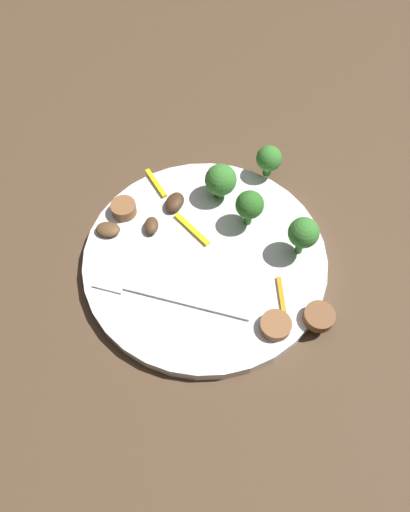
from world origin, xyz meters
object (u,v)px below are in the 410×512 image
at_px(broccoli_floret_3, 250,205).
at_px(sausage_slice_2, 124,208).
at_px(broccoli_floret_2, 303,233).
at_px(mushroom_1, 108,229).
at_px(pepper_strip_0, 192,229).
at_px(mushroom_2, 151,226).
at_px(fork, 158,296).
at_px(pepper_strip_2, 281,294).
at_px(mushroom_0, 175,202).
at_px(sausage_slice_1, 276,325).
at_px(pepper_strip_1, 156,183).
at_px(plate, 205,260).
at_px(broccoli_floret_1, 269,159).
at_px(sausage_slice_0, 319,317).
at_px(broccoli_floret_0, 221,180).

bearing_deg(broccoli_floret_3, sausage_slice_2, -13.72).
relative_size(broccoli_floret_2, mushroom_1, 1.91).
height_order(mushroom_1, pepper_strip_0, mushroom_1).
distance_m(broccoli_floret_2, sausage_slice_2, 0.22).
distance_m(mushroom_2, pepper_strip_0, 0.05).
relative_size(broccoli_floret_3, pepper_strip_0, 0.90).
distance_m(fork, pepper_strip_2, 0.14).
distance_m(broccoli_floret_3, mushroom_0, 0.10).
distance_m(sausage_slice_2, mushroom_0, 0.06).
bearing_deg(mushroom_1, sausage_slice_1, 139.07).
relative_size(fork, broccoli_floret_3, 3.26).
bearing_deg(pepper_strip_1, plate, 112.32).
bearing_deg(plate, pepper_strip_1, -67.68).
height_order(broccoli_floret_1, pepper_strip_0, broccoli_floret_1).
height_order(broccoli_floret_3, sausage_slice_0, broccoli_floret_3).
bearing_deg(sausage_slice_2, broccoli_floret_2, 156.88).
xyz_separation_m(mushroom_1, mushroom_2, (-0.05, 0.00, 0.00)).
bearing_deg(fork, broccoli_floret_2, -144.43).
bearing_deg(sausage_slice_0, pepper_strip_0, -48.00).
distance_m(fork, mushroom_1, 0.11).
xyz_separation_m(broccoli_floret_2, mushroom_2, (0.17, -0.06, -0.03)).
xyz_separation_m(broccoli_floret_1, pepper_strip_1, (0.14, -0.00, -0.02)).
distance_m(broccoli_floret_0, mushroom_1, 0.15).
bearing_deg(broccoli_floret_1, plate, 49.39).
relative_size(broccoli_floret_3, pepper_strip_2, 1.22).
relative_size(broccoli_floret_2, sausage_slice_2, 1.82).
bearing_deg(broccoli_floret_2, sausage_slice_1, 62.45).
bearing_deg(broccoli_floret_3, pepper_strip_1, -35.21).
bearing_deg(mushroom_2, mushroom_1, -2.85).
xyz_separation_m(fork, sausage_slice_0, (-0.17, 0.05, 0.00)).
bearing_deg(pepper_strip_1, broccoli_floret_0, 160.20).
bearing_deg(sausage_slice_0, sausage_slice_2, -40.81).
height_order(broccoli_floret_0, broccoli_floret_3, broccoli_floret_3).
xyz_separation_m(sausage_slice_1, sausage_slice_2, (0.15, -0.18, 0.00)).
bearing_deg(pepper_strip_2, mushroom_2, -39.02).
bearing_deg(pepper_strip_0, broccoli_floret_0, -130.98).
height_order(sausage_slice_2, pepper_strip_1, sausage_slice_2).
bearing_deg(sausage_slice_1, sausage_slice_0, -176.14).
relative_size(sausage_slice_1, mushroom_0, 1.13).
height_order(sausage_slice_2, pepper_strip_0, sausage_slice_2).
distance_m(broccoli_floret_2, pepper_strip_0, 0.13).
distance_m(broccoli_floret_0, broccoli_floret_2, 0.12).
xyz_separation_m(broccoli_floret_3, mushroom_1, (0.17, -0.01, -0.03)).
xyz_separation_m(pepper_strip_0, pepper_strip_2, (-0.09, 0.10, -0.00)).
bearing_deg(mushroom_1, sausage_slice_0, 146.49).
bearing_deg(mushroom_2, sausage_slice_2, -43.08).
relative_size(plate, sausage_slice_2, 9.27).
distance_m(fork, mushroom_0, 0.13).
distance_m(broccoli_floret_3, pepper_strip_2, 0.11).
bearing_deg(mushroom_1, pepper_strip_0, 173.21).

